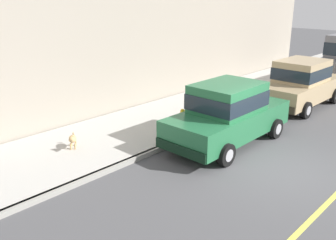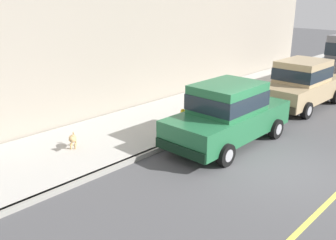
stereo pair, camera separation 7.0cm
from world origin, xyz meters
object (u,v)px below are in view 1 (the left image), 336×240
(car_green_sedan, at_px, (228,113))
(dog_tan, at_px, (73,139))
(car_tan_sedan, at_px, (301,83))
(fire_hydrant, at_px, (182,120))

(car_green_sedan, distance_m, dog_tan, 4.72)
(car_tan_sedan, relative_size, dog_tan, 7.32)
(car_tan_sedan, relative_size, fire_hydrant, 6.37)
(car_green_sedan, height_order, fire_hydrant, car_green_sedan)
(car_green_sedan, distance_m, fire_hydrant, 1.66)
(dog_tan, bearing_deg, fire_hydrant, 69.13)
(car_tan_sedan, xyz_separation_m, dog_tan, (-2.71, -9.13, -0.55))
(car_green_sedan, relative_size, dog_tan, 7.30)
(car_tan_sedan, xyz_separation_m, fire_hydrant, (-1.42, -5.74, -0.51))
(car_tan_sedan, height_order, dog_tan, car_tan_sedan)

